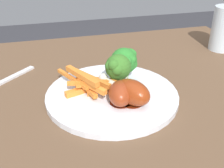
# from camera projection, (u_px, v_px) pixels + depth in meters

# --- Properties ---
(dining_table) EXTENTS (0.91, 0.80, 0.71)m
(dining_table) POSITION_uv_depth(u_px,v_px,m) (109.00, 148.00, 0.60)
(dining_table) COLOR brown
(dining_table) RESTS_ON ground_plane
(dinner_plate) EXTENTS (0.27, 0.27, 0.01)m
(dinner_plate) POSITION_uv_depth(u_px,v_px,m) (112.00, 95.00, 0.56)
(dinner_plate) COLOR silver
(dinner_plate) RESTS_ON dining_table
(broccoli_floret_front) EXTENTS (0.05, 0.06, 0.07)m
(broccoli_floret_front) POSITION_uv_depth(u_px,v_px,m) (118.00, 67.00, 0.56)
(broccoli_floret_front) COLOR #7EB157
(broccoli_floret_front) RESTS_ON dinner_plate
(broccoli_floret_middle) EXTENTS (0.06, 0.06, 0.07)m
(broccoli_floret_middle) POSITION_uv_depth(u_px,v_px,m) (125.00, 61.00, 0.59)
(broccoli_floret_middle) COLOR #81AD5B
(broccoli_floret_middle) RESTS_ON dinner_plate
(carrot_fries_pile) EXTENTS (0.14, 0.13, 0.04)m
(carrot_fries_pile) POSITION_uv_depth(u_px,v_px,m) (91.00, 83.00, 0.56)
(carrot_fries_pile) COLOR orange
(carrot_fries_pile) RESTS_ON dinner_plate
(chicken_drumstick_near) EXTENTS (0.07, 0.12, 0.04)m
(chicken_drumstick_near) POSITION_uv_depth(u_px,v_px,m) (121.00, 92.00, 0.52)
(chicken_drumstick_near) COLOR #5F1D0D
(chicken_drumstick_near) RESTS_ON dinner_plate
(chicken_drumstick_far) EXTENTS (0.09, 0.13, 0.05)m
(chicken_drumstick_far) POSITION_uv_depth(u_px,v_px,m) (130.00, 91.00, 0.52)
(chicken_drumstick_far) COLOR #5E1C0A
(chicken_drumstick_far) RESTS_ON dinner_plate
(fork) EXTENTS (0.15, 0.14, 0.00)m
(fork) POSITION_uv_depth(u_px,v_px,m) (1.00, 83.00, 0.61)
(fork) COLOR silver
(fork) RESTS_ON dining_table
(water_glass) EXTENTS (0.07, 0.07, 0.12)m
(water_glass) POSITION_uv_depth(u_px,v_px,m) (224.00, 29.00, 0.77)
(water_glass) COLOR silver
(water_glass) RESTS_ON dining_table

